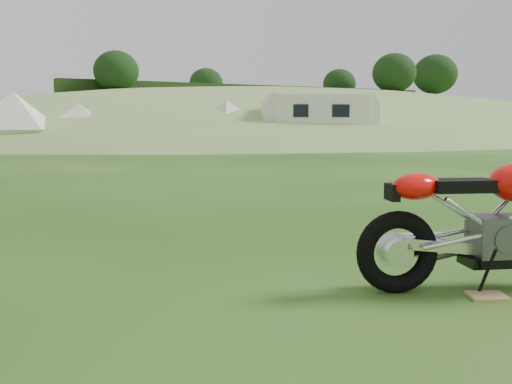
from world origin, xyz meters
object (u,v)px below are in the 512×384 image
tent_mid (80,123)px  tent_right (227,122)px  tent_left (14,120)px  caravan (318,121)px  plywood_board (487,296)px  sport_motorcycle (496,209)px

tent_mid → tent_right: size_ratio=0.95×
tent_left → caravan: 13.36m
tent_right → caravan: (3.36, -2.63, 0.06)m
plywood_board → tent_left: tent_left is taller
sport_motorcycle → tent_left: bearing=113.7°
tent_left → plywood_board: bearing=-64.8°
tent_right → tent_left: bearing=151.3°
tent_mid → caravan: size_ratio=0.49×
sport_motorcycle → caravan: 22.21m
tent_mid → tent_right: 6.76m
tent_left → tent_right: size_ratio=1.08×
tent_left → sport_motorcycle: bearing=-64.3°
plywood_board → tent_right: size_ratio=0.10×
sport_motorcycle → tent_right: 23.00m
sport_motorcycle → caravan: (12.01, 18.67, 0.61)m
sport_motorcycle → tent_mid: 24.07m
plywood_board → sport_motorcycle: bearing=30.3°
tent_mid → tent_right: bearing=0.8°
plywood_board → tent_left: 23.87m
sport_motorcycle → tent_left: 23.71m
plywood_board → caravan: 22.46m
sport_motorcycle → plywood_board: sport_motorcycle is taller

